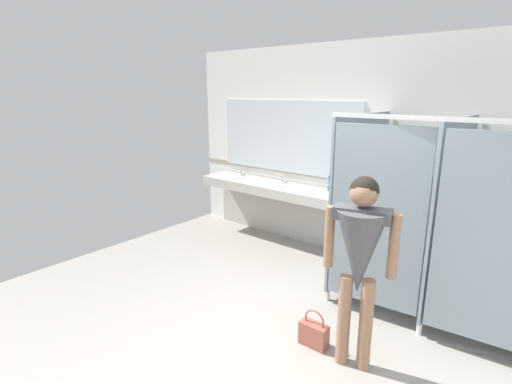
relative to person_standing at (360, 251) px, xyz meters
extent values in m
cube|color=gray|center=(-0.65, -0.38, -1.09)|extent=(6.64, 5.75, 0.10)
cube|color=silver|center=(-0.65, 2.26, 0.42)|extent=(6.64, 0.12, 2.91)
cube|color=#9E937F|center=(-0.65, 2.20, 0.01)|extent=(6.64, 0.01, 0.06)
cube|color=#B2ADA3|center=(-2.25, 1.90, -0.22)|extent=(2.57, 0.57, 0.14)
cube|color=#B2ADA3|center=(-2.25, 2.14, -0.66)|extent=(2.57, 0.08, 0.75)
cube|color=#ADADA8|center=(-3.11, 1.87, -0.20)|extent=(0.42, 0.32, 0.11)
cylinder|color=silver|center=(-3.11, 2.09, -0.09)|extent=(0.04, 0.04, 0.11)
cylinder|color=silver|center=(-3.11, 2.04, -0.05)|extent=(0.03, 0.11, 0.03)
sphere|color=silver|center=(-3.04, 2.10, -0.12)|extent=(0.04, 0.04, 0.04)
cube|color=#ADADA8|center=(-2.25, 1.87, -0.20)|extent=(0.42, 0.32, 0.11)
cylinder|color=silver|center=(-2.25, 2.09, -0.09)|extent=(0.04, 0.04, 0.11)
cylinder|color=silver|center=(-2.25, 2.04, -0.05)|extent=(0.03, 0.11, 0.03)
sphere|color=silver|center=(-2.18, 2.10, -0.12)|extent=(0.04, 0.04, 0.04)
cube|color=#ADADA8|center=(-1.39, 1.87, -0.20)|extent=(0.42, 0.32, 0.11)
cylinder|color=silver|center=(-1.39, 2.09, -0.09)|extent=(0.04, 0.04, 0.11)
cylinder|color=silver|center=(-1.39, 2.04, -0.05)|extent=(0.03, 0.11, 0.03)
sphere|color=silver|center=(-1.32, 2.10, -0.12)|extent=(0.04, 0.04, 0.04)
cube|color=silver|center=(-2.25, 2.19, 0.55)|extent=(2.47, 0.02, 1.09)
cube|color=gray|center=(-0.68, 1.46, 0.03)|extent=(0.03, 1.44, 1.90)
cylinder|color=silver|center=(-0.68, 0.80, -0.98)|extent=(0.05, 0.05, 0.12)
cube|color=gray|center=(0.31, 1.46, 0.03)|extent=(0.03, 1.44, 1.90)
cylinder|color=silver|center=(0.31, 0.80, -0.98)|extent=(0.05, 0.05, 0.12)
cube|color=gray|center=(-0.19, 0.77, 0.03)|extent=(0.91, 0.11, 1.80)
cube|color=gray|center=(0.81, 0.77, 0.03)|extent=(0.91, 0.11, 1.80)
cylinder|color=#8C664C|center=(0.09, 0.02, -0.64)|extent=(0.11, 0.11, 0.81)
cylinder|color=#8C664C|center=(-0.09, -0.02, -0.64)|extent=(0.11, 0.11, 0.81)
cone|color=#47474C|center=(0.00, 0.00, -0.01)|extent=(0.49, 0.49, 0.69)
cube|color=#47474C|center=(0.00, 0.00, 0.31)|extent=(0.46, 0.26, 0.10)
cylinder|color=#8C664C|center=(0.24, 0.06, 0.08)|extent=(0.08, 0.08, 0.51)
cylinder|color=#8C664C|center=(-0.24, -0.06, 0.08)|extent=(0.08, 0.08, 0.51)
sphere|color=#8C664C|center=(0.00, 0.00, 0.48)|extent=(0.22, 0.22, 0.22)
sphere|color=black|center=(0.00, 0.01, 0.49)|extent=(0.22, 0.22, 0.22)
cube|color=#934C42|center=(-0.39, 0.01, -0.93)|extent=(0.26, 0.12, 0.22)
torus|color=#934C42|center=(-0.39, 0.01, -0.78)|extent=(0.20, 0.02, 0.20)
cylinder|color=teal|center=(-1.41, 2.07, -0.06)|extent=(0.07, 0.07, 0.18)
cylinder|color=black|center=(-1.41, 2.07, 0.05)|extent=(0.03, 0.03, 0.04)
camera|label=1|loc=(1.16, -2.72, 1.22)|focal=27.16mm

